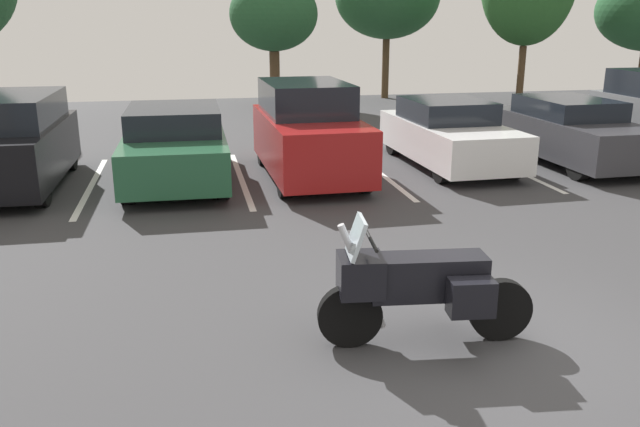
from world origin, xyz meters
TOP-DOWN VIEW (x-y plane):
  - ground at (0.00, 0.00)m, footprint 44.00×44.00m
  - motorcycle_touring at (-0.92, 0.29)m, footprint 2.22×0.94m
  - parking_stripes at (-2.08, 7.86)m, footprint 23.89×4.97m
  - car_black at (-6.45, 7.96)m, footprint 1.85×4.36m
  - car_green at (-3.37, 7.95)m, footprint 2.00×4.73m
  - car_red at (-0.67, 7.77)m, footprint 1.86×4.29m
  - car_white at (2.59, 8.21)m, footprint 1.93×4.41m
  - car_charcoal at (5.41, 7.96)m, footprint 1.85×4.63m
  - tree_far_right at (0.19, 19.32)m, footprint 3.21×3.21m

SIDE VIEW (x-z plane):
  - ground at x=0.00m, z-range -0.10..0.00m
  - parking_stripes at x=-2.08m, z-range 0.00..0.01m
  - motorcycle_touring at x=-0.92m, z-range -0.04..1.32m
  - car_white at x=2.59m, z-range -0.02..1.43m
  - car_charcoal at x=5.41m, z-range 0.00..1.45m
  - car_green at x=-3.37m, z-range -0.01..1.49m
  - car_black at x=-6.45m, z-range 0.00..1.81m
  - car_red at x=-0.67m, z-range -0.03..1.90m
  - tree_far_right at x=0.19m, z-range 0.97..5.61m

